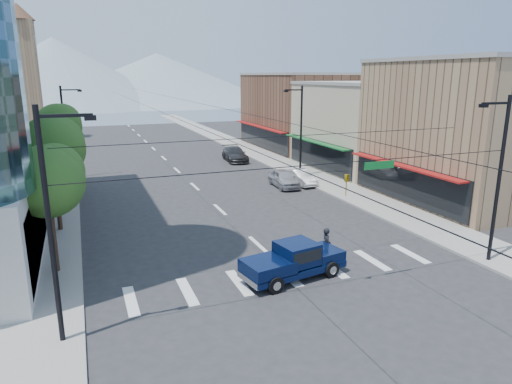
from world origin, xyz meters
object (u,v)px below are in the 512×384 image
at_px(pedestrian, 327,245).
at_px(parked_car_near, 284,178).
at_px(parked_car_far, 235,154).
at_px(parked_car_mid, 300,177).
at_px(pickup_truck, 293,260).

relative_size(pedestrian, parked_car_near, 0.43).
xyz_separation_m(parked_car_near, parked_car_far, (0.00, 13.94, 0.04)).
bearing_deg(parked_car_far, pedestrian, -94.07).
relative_size(parked_car_mid, parked_car_far, 0.74).
bearing_deg(parked_car_mid, parked_car_far, 93.34).
bearing_deg(parked_car_far, parked_car_mid, -77.16).
height_order(pickup_truck, parked_car_mid, pickup_truck).
relative_size(pickup_truck, parked_car_near, 1.24).
distance_m(pedestrian, parked_car_near, 17.51).
bearing_deg(parked_car_mid, pickup_truck, -121.70).
height_order(parked_car_mid, parked_car_far, parked_car_far).
bearing_deg(parked_car_near, parked_car_far, 93.72).
xyz_separation_m(parked_car_near, parked_car_mid, (1.80, 0.23, -0.09)).
height_order(pedestrian, parked_car_far, pedestrian).
xyz_separation_m(parked_car_mid, parked_car_far, (-1.80, 13.71, 0.13)).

